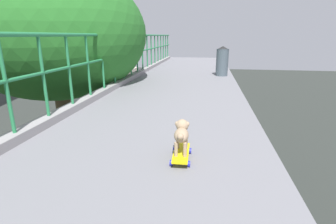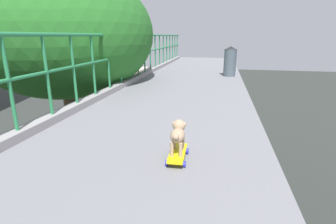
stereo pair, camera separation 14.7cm
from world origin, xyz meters
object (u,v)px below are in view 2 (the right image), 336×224
at_px(toy_skateboard, 178,154).
at_px(small_dog, 178,133).
at_px(litter_bin, 230,61).
at_px(car_green_fifth, 80,166).
at_px(car_black_seventh, 129,124).
at_px(city_bus, 127,84).
at_px(car_blue_sixth, 64,134).

distance_m(toy_skateboard, small_dog, 0.22).
xyz_separation_m(toy_skateboard, litter_bin, (0.65, 5.89, 0.40)).
xyz_separation_m(car_green_fifth, car_black_seventh, (0.16, 7.07, -0.07)).
bearing_deg(car_green_fifth, city_bus, 102.09).
bearing_deg(car_blue_sixth, small_dog, -51.12).
bearing_deg(car_green_fifth, litter_bin, -20.36).
height_order(car_blue_sixth, small_dog, small_dog).
bearing_deg(small_dog, car_black_seventh, 112.49).
bearing_deg(toy_skateboard, small_dog, 93.20).
distance_m(city_bus, small_dog, 27.86).
xyz_separation_m(car_green_fifth, city_bus, (-3.63, 16.93, 1.20)).
height_order(car_green_fifth, city_bus, city_bus).
bearing_deg(city_bus, car_green_fifth, -77.91).
bearing_deg(litter_bin, car_black_seventh, 126.09).
relative_size(car_blue_sixth, litter_bin, 5.04).
xyz_separation_m(car_black_seventh, city_bus, (-3.79, 9.87, 1.27)).
bearing_deg(toy_skateboard, car_blue_sixth, 128.85).
height_order(car_blue_sixth, litter_bin, litter_bin).
height_order(car_blue_sixth, car_black_seventh, car_blue_sixth).
distance_m(car_blue_sixth, car_black_seventh, 4.78).
distance_m(city_bus, litter_bin, 22.95).
distance_m(car_black_seventh, city_bus, 10.65).
relative_size(car_green_fifth, litter_bin, 4.22).
xyz_separation_m(car_green_fifth, toy_skateboard, (6.64, -8.59, 5.50)).
distance_m(car_black_seventh, litter_bin, 13.48).
xyz_separation_m(car_black_seventh, litter_bin, (7.12, -9.77, 5.97)).
relative_size(car_blue_sixth, city_bus, 0.44).
bearing_deg(city_bus, small_dog, -68.08).
bearing_deg(small_dog, car_green_fifth, 127.75).
bearing_deg(litter_bin, car_green_fifth, 159.64).
bearing_deg(car_blue_sixth, litter_bin, -31.79).
height_order(car_black_seventh, toy_skateboard, toy_skateboard).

